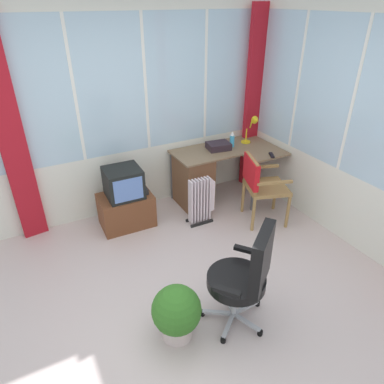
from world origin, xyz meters
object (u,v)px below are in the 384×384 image
(office_chair, at_px, (246,273))
(tv_on_stand, at_px, (126,201))
(desk, at_px, (198,177))
(tv_remote, at_px, (272,155))
(space_heater, at_px, (202,200))
(potted_plant, at_px, (177,312))
(paper_tray, at_px, (218,146))
(desk_lamp, at_px, (254,125))
(wooden_armchair, at_px, (258,181))
(spray_bottle, at_px, (232,139))

(office_chair, relative_size, tv_on_stand, 1.28)
(desk, height_order, tv_remote, tv_remote)
(tv_remote, bearing_deg, space_heater, -156.90)
(tv_on_stand, bearing_deg, desk, 3.29)
(potted_plant, bearing_deg, paper_tray, 50.53)
(tv_remote, bearing_deg, office_chair, -107.83)
(tv_remote, height_order, office_chair, office_chair)
(desk_lamp, distance_m, office_chair, 2.53)
(desk_lamp, relative_size, tv_on_stand, 0.50)
(wooden_armchair, xyz_separation_m, space_heater, (-0.62, 0.29, -0.26))
(tv_remote, relative_size, potted_plant, 0.30)
(spray_bottle, bearing_deg, potted_plant, -133.24)
(desk, distance_m, paper_tray, 0.50)
(desk_lamp, distance_m, potted_plant, 2.88)
(tv_on_stand, distance_m, space_heater, 0.94)
(tv_on_stand, bearing_deg, desk_lamp, 1.61)
(desk_lamp, xyz_separation_m, paper_tray, (-0.55, 0.02, -0.21))
(desk_lamp, bearing_deg, tv_remote, -96.90)
(office_chair, distance_m, space_heater, 1.63)
(desk, height_order, tv_on_stand, tv_on_stand)
(wooden_armchair, bearing_deg, tv_on_stand, 155.42)
(potted_plant, bearing_deg, office_chair, -12.94)
(desk_lamp, bearing_deg, wooden_armchair, -120.71)
(wooden_armchair, bearing_deg, paper_tray, 98.49)
(tv_on_stand, bearing_deg, tv_remote, -13.44)
(desk, height_order, wooden_armchair, wooden_armchair)
(office_chair, bearing_deg, tv_on_stand, 101.86)
(desk, relative_size, space_heater, 2.27)
(spray_bottle, bearing_deg, desk, -179.25)
(spray_bottle, relative_size, wooden_armchair, 0.25)
(tv_remote, xyz_separation_m, tv_on_stand, (-1.86, 0.44, -0.40))
(desk, distance_m, tv_on_stand, 1.05)
(wooden_armchair, relative_size, tv_on_stand, 1.14)
(paper_tray, distance_m, tv_on_stand, 1.44)
(office_chair, distance_m, tv_on_stand, 1.98)
(spray_bottle, distance_m, tv_on_stand, 1.66)
(tv_on_stand, bearing_deg, paper_tray, 3.19)
(space_heater, height_order, potted_plant, space_heater)
(office_chair, xyz_separation_m, space_heater, (0.45, 1.55, -0.24))
(desk_lamp, height_order, office_chair, desk_lamp)
(spray_bottle, height_order, tv_on_stand, spray_bottle)
(spray_bottle, xyz_separation_m, tv_on_stand, (-1.58, -0.07, -0.49))
(desk, bearing_deg, spray_bottle, 0.75)
(office_chair, bearing_deg, tv_remote, 45.67)
(tv_remote, bearing_deg, tv_on_stand, -166.94)
(spray_bottle, bearing_deg, tv_on_stand, -177.56)
(spray_bottle, relative_size, paper_tray, 0.72)
(paper_tray, distance_m, space_heater, 0.83)
(tv_remote, relative_size, tv_on_stand, 0.19)
(desk_lamp, distance_m, paper_tray, 0.59)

